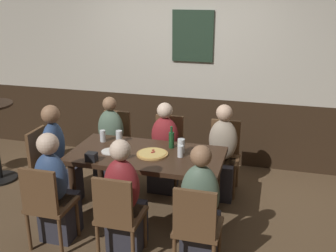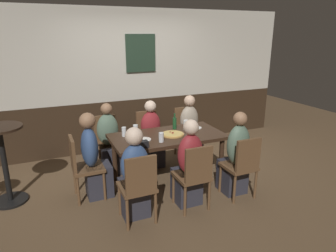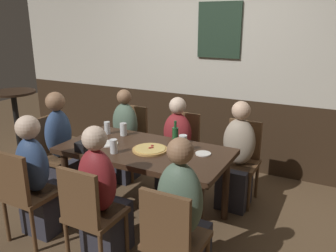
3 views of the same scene
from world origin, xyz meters
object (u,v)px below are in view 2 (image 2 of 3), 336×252
chair_head_west (82,164)px  chair_left_far (107,140)px  chair_mid_far (148,134)px  chair_right_near (242,164)px  side_bar_table (4,159)px  person_left_far (109,144)px  highball_clear (186,125)px  person_right_far (190,132)px  person_mid_near (188,169)px  beer_glass_half (161,138)px  beer_bottle_green (175,123)px  plate_white_large (144,140)px  person_right_near (235,159)px  person_head_west (94,162)px  beer_glass_tall (124,132)px  condiment_caddy (144,144)px  person_mid_far (152,139)px  pizza (173,134)px  tumbler_water (136,130)px  dining_table (168,141)px  plate_white_small (197,128)px  chair_mid_near (194,174)px  chair_left_near (139,185)px  chair_right_far (186,129)px  person_left_near (134,179)px  pint_glass_stout (190,128)px

chair_head_west → chair_left_far: size_ratio=1.00×
chair_mid_far → chair_right_near: size_ratio=1.00×
side_bar_table → person_left_far: bearing=14.6°
chair_left_far → highball_clear: size_ratio=5.66×
chair_left_far → person_right_far: 1.45m
person_mid_near → beer_glass_half: size_ratio=8.79×
beer_bottle_green → plate_white_large: beer_bottle_green is taller
person_right_near → person_left_far: bearing=137.1°
person_head_west → beer_glass_tall: 0.60m
chair_right_near → condiment_caddy: chair_right_near is taller
beer_glass_half → beer_glass_tall: 0.59m
person_mid_far → person_right_far: size_ratio=0.97×
pizza → tumbler_water: size_ratio=2.46×
chair_mid_far → person_right_far: 0.74m
person_left_far → side_bar_table: 1.50m
dining_table → person_right_near: bearing=-43.0°
pizza → beer_glass_tall: beer_glass_tall is taller
tumbler_water → pizza: bearing=-28.2°
plate_white_large → plate_white_small: same height
chair_mid_near → beer_bottle_green: (0.22, 1.06, 0.34)m
chair_head_west → plate_white_large: 0.89m
person_right_far → beer_bottle_green: 0.76m
chair_mid_near → chair_left_near: bearing=180.0°
dining_table → person_mid_near: (0.00, -0.67, -0.16)m
person_right_far → person_right_near: bearing=-90.0°
plate_white_small → person_right_far: bearing=73.0°
chair_mid_near → highball_clear: 1.06m
beer_glass_half → person_head_west: bearing=165.4°
chair_right_far → person_left_near: bearing=-133.8°
dining_table → chair_left_far: bearing=130.9°
chair_mid_near → person_mid_near: bearing=90.0°
side_bar_table → person_head_west: bearing=-15.2°
chair_left_far → plate_white_small: 1.48m
person_right_near → beer_glass_half: person_right_near is taller
condiment_caddy → chair_mid_near: bearing=-46.0°
pint_glass_stout → person_left_far: bearing=148.8°
chair_left_far → pint_glass_stout: bearing=-37.1°
chair_head_west → side_bar_table: (-0.93, 0.29, 0.12)m
chair_head_west → person_left_near: 0.85m
person_left_far → person_right_far: bearing=0.0°
chair_right_far → tumbler_water: 1.32m
chair_left_near → person_left_near: (0.00, 0.16, -0.01)m
person_head_west → tumbler_water: bearing=19.7°
person_right_near → tumbler_water: (-1.13, 0.91, 0.30)m
highball_clear → side_bar_table: 2.53m
chair_left_near → chair_mid_near: bearing=0.0°
chair_mid_near → side_bar_table: size_ratio=0.84×
chair_head_west → pint_glass_stout: 1.64m
tumbler_water → plate_white_small: bearing=-6.7°
plate_white_large → beer_bottle_green: bearing=25.9°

